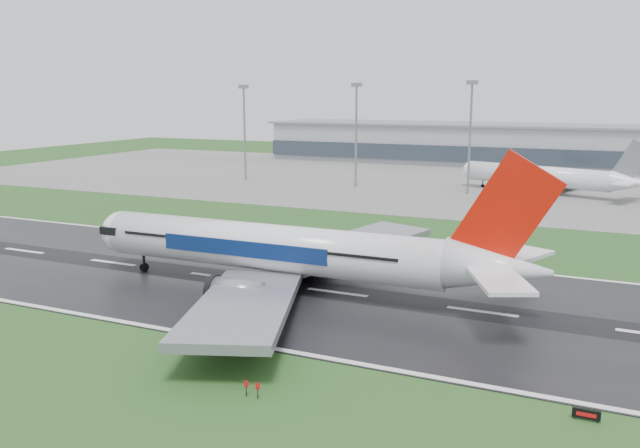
% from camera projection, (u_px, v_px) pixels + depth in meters
% --- Properties ---
extents(ground, '(520.00, 520.00, 0.00)m').
position_uv_depth(ground, '(482.00, 312.00, 83.39)').
color(ground, '#1F471A').
rests_on(ground, ground).
extents(runway, '(400.00, 45.00, 0.10)m').
position_uv_depth(runway, '(482.00, 312.00, 83.38)').
color(runway, black).
rests_on(runway, ground).
extents(apron, '(400.00, 130.00, 0.08)m').
position_uv_depth(apron, '(563.00, 187.00, 195.06)').
color(apron, slate).
rests_on(apron, ground).
extents(terminal, '(240.00, 36.00, 15.00)m').
position_uv_depth(terminal, '(577.00, 147.00, 247.21)').
color(terminal, gray).
rests_on(terminal, ground).
extents(main_airliner, '(67.91, 64.74, 19.85)m').
position_uv_depth(main_airliner, '(298.00, 222.00, 90.20)').
color(main_airliner, white).
rests_on(main_airliner, runway).
extents(parked_airliner, '(65.92, 63.57, 15.59)m').
position_uv_depth(parked_airliner, '(545.00, 166.00, 180.80)').
color(parked_airliner, white).
rests_on(parked_airliner, apron).
extents(runway_sign, '(2.30, 0.26, 1.04)m').
position_uv_depth(runway_sign, '(586.00, 415.00, 55.63)').
color(runway_sign, black).
rests_on(runway_sign, ground).
extents(floodmast_0, '(0.64, 0.64, 28.97)m').
position_uv_depth(floodmast_0, '(245.00, 135.00, 208.09)').
color(floodmast_0, gray).
rests_on(floodmast_0, ground).
extents(floodmast_1, '(0.64, 0.64, 29.29)m').
position_uv_depth(floodmast_1, '(356.00, 138.00, 192.71)').
color(floodmast_1, gray).
rests_on(floodmast_1, ground).
extents(floodmast_2, '(0.64, 0.64, 29.71)m').
position_uv_depth(floodmast_2, '(470.00, 140.00, 179.17)').
color(floodmast_2, gray).
rests_on(floodmast_2, ground).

